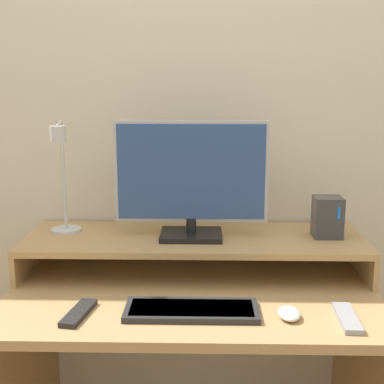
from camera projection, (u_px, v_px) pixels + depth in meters
The scene contains 10 objects.
wall_back at pixel (195, 128), 2.06m from camera, with size 6.00×0.05×2.50m.
desk at pixel (193, 350), 1.81m from camera, with size 1.20×0.74×0.76m.
monitor_shelf at pixel (194, 241), 1.91m from camera, with size 1.20×0.39×0.13m.
monitor at pixel (191, 179), 1.85m from camera, with size 0.53×0.17×0.41m.
desk_lamp at pixel (63, 181), 1.85m from camera, with size 0.12×0.27×0.41m.
router_dock at pixel (327, 217), 1.89m from camera, with size 0.10×0.09×0.14m.
keyboard at pixel (192, 310), 1.58m from camera, with size 0.39×0.15×0.02m.
mouse at pixel (289, 313), 1.54m from camera, with size 0.06×0.10×0.03m.
remote_control at pixel (79, 313), 1.56m from camera, with size 0.08×0.18×0.02m.
remote_secondary at pixel (347, 318), 1.53m from camera, with size 0.06×0.19×0.02m.
Camera 1 is at (0.04, -1.29, 1.44)m, focal length 50.00 mm.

